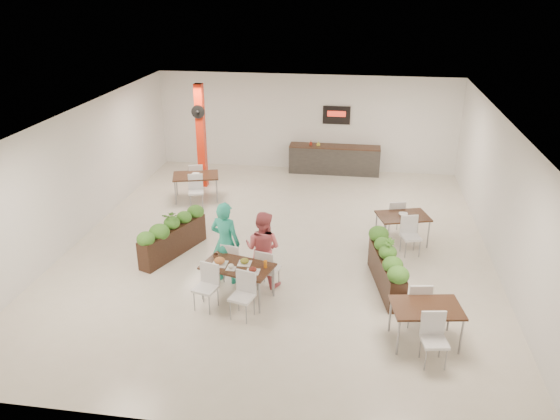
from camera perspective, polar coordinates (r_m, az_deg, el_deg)
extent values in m
plane|color=beige|center=(13.45, -0.05, -3.69)|extent=(12.00, 12.00, 0.00)
cube|color=white|center=(18.51, 2.77, 9.10)|extent=(10.00, 0.10, 3.20)
cube|color=white|center=(7.58, -7.04, -13.05)|extent=(10.00, 0.10, 3.20)
cube|color=white|center=(14.39, -20.19, 3.58)|extent=(0.10, 12.00, 3.20)
cube|color=white|center=(13.08, 22.17, 1.39)|extent=(0.10, 12.00, 3.20)
cube|color=white|center=(12.34, -0.05, 9.70)|extent=(10.00, 12.00, 0.04)
cube|color=red|center=(16.99, -8.23, 7.62)|extent=(0.25, 0.25, 3.20)
cylinder|color=black|center=(16.63, -8.57, 10.11)|extent=(0.40, 0.06, 0.40)
sphere|color=black|center=(16.59, -8.61, 10.08)|extent=(0.12, 0.12, 0.12)
cube|color=#2A2725|center=(18.41, 5.69, 5.22)|extent=(3.00, 0.60, 0.90)
cube|color=black|center=(18.28, 5.75, 6.62)|extent=(3.00, 0.62, 0.04)
cube|color=black|center=(18.33, 5.93, 9.83)|extent=(0.90, 0.04, 0.60)
cube|color=red|center=(18.29, 5.93, 9.96)|extent=(0.60, 0.02, 0.18)
imported|color=maroon|center=(18.30, 3.25, 7.10)|extent=(0.09, 0.09, 0.19)
imported|color=yellow|center=(18.28, 4.03, 7.02)|extent=(0.13, 0.13, 0.17)
cube|color=black|center=(11.02, -4.47, -5.89)|extent=(1.56, 1.13, 0.04)
cylinder|color=gray|center=(11.23, -8.14, -7.67)|extent=(0.04, 0.04, 0.71)
cylinder|color=gray|center=(10.69, -2.18, -9.13)|extent=(0.04, 0.04, 0.71)
cylinder|color=gray|center=(11.73, -6.43, -6.14)|extent=(0.04, 0.04, 0.71)
cylinder|color=gray|center=(11.22, -0.68, -7.44)|extent=(0.04, 0.04, 0.71)
cube|color=white|center=(11.78, -4.81, -5.41)|extent=(0.51, 0.51, 0.05)
cube|color=white|center=(11.52, -5.29, -4.73)|extent=(0.42, 0.15, 0.45)
cylinder|color=gray|center=(11.96, -3.66, -6.21)|extent=(0.02, 0.02, 0.43)
cylinder|color=gray|center=(12.10, -5.11, -5.88)|extent=(0.02, 0.02, 0.43)
cylinder|color=gray|center=(11.69, -4.42, -6.95)|extent=(0.02, 0.02, 0.43)
cylinder|color=gray|center=(11.84, -5.89, -6.61)|extent=(0.02, 0.02, 0.43)
cube|color=white|center=(11.47, -1.25, -6.18)|extent=(0.51, 0.51, 0.05)
cube|color=white|center=(11.19, -1.67, -5.50)|extent=(0.42, 0.15, 0.45)
cylinder|color=gray|center=(11.66, -0.12, -6.98)|extent=(0.02, 0.02, 0.43)
cylinder|color=gray|center=(11.78, -1.65, -6.65)|extent=(0.02, 0.02, 0.43)
cylinder|color=gray|center=(11.39, -0.81, -7.77)|extent=(0.02, 0.02, 0.43)
cylinder|color=gray|center=(11.51, -2.37, -7.42)|extent=(0.02, 0.02, 0.43)
cube|color=white|center=(10.88, -7.78, -8.14)|extent=(0.51, 0.51, 0.05)
cube|color=white|center=(10.90, -7.34, -6.55)|extent=(0.42, 0.15, 0.45)
cylinder|color=gray|center=(10.96, -8.95, -9.41)|extent=(0.02, 0.02, 0.43)
cylinder|color=gray|center=(10.81, -7.39, -9.83)|extent=(0.02, 0.02, 0.43)
cylinder|color=gray|center=(11.21, -8.03, -8.57)|extent=(0.02, 0.02, 0.43)
cylinder|color=gray|center=(11.05, -6.50, -8.97)|extent=(0.02, 0.02, 0.43)
cube|color=white|center=(10.54, -3.99, -9.09)|extent=(0.51, 0.51, 0.05)
cube|color=white|center=(10.55, -3.56, -7.44)|extent=(0.42, 0.15, 0.45)
cylinder|color=gray|center=(10.61, -5.21, -10.41)|extent=(0.02, 0.02, 0.43)
cylinder|color=gray|center=(10.48, -3.54, -10.84)|extent=(0.02, 0.02, 0.43)
cylinder|color=gray|center=(10.86, -4.35, -9.51)|extent=(0.02, 0.02, 0.43)
cylinder|color=gray|center=(10.73, -2.72, -9.92)|extent=(0.02, 0.02, 0.43)
cube|color=white|center=(11.08, -6.33, -5.63)|extent=(0.37, 0.37, 0.01)
ellipsoid|color=brown|center=(11.04, -6.34, -5.30)|extent=(0.22, 0.22, 0.13)
cube|color=white|center=(11.06, -3.72, -5.59)|extent=(0.32, 0.32, 0.01)
ellipsoid|color=gold|center=(11.03, -3.73, -5.31)|extent=(0.18, 0.18, 0.11)
cube|color=white|center=(10.75, -2.87, -6.47)|extent=(0.32, 0.32, 0.01)
ellipsoid|color=#4A160E|center=(10.72, -2.87, -6.21)|extent=(0.16, 0.16, 0.10)
cube|color=white|center=(10.89, -5.15, -6.13)|extent=(0.22, 0.22, 0.01)
ellipsoid|color=white|center=(10.87, -5.15, -5.93)|extent=(0.12, 0.12, 0.07)
cylinder|color=orange|center=(10.87, -1.53, -5.67)|extent=(0.07, 0.07, 0.15)
imported|color=#523323|center=(11.30, -6.73, -4.80)|extent=(0.12, 0.12, 0.10)
imported|color=teal|center=(11.58, -5.72, -3.40)|extent=(0.76, 0.59, 1.83)
imported|color=#D86068|center=(11.46, -1.81, -4.05)|extent=(0.94, 0.81, 1.66)
cube|color=black|center=(13.12, -11.08, -3.19)|extent=(1.07, 2.04, 0.69)
ellipsoid|color=#275C1A|center=(12.35, -13.87, -2.79)|extent=(0.40, 0.40, 0.32)
ellipsoid|color=#275C1A|center=(12.64, -12.52, -2.05)|extent=(0.40, 0.40, 0.32)
ellipsoid|color=#275C1A|center=(12.93, -11.23, -1.35)|extent=(0.40, 0.40, 0.32)
ellipsoid|color=#275C1A|center=(13.23, -10.00, -0.67)|extent=(0.40, 0.40, 0.32)
ellipsoid|color=#275C1A|center=(13.54, -8.83, -0.02)|extent=(0.40, 0.40, 0.32)
imported|color=#275C1A|center=(12.89, -11.27, -0.93)|extent=(0.40, 0.35, 0.45)
cube|color=black|center=(11.76, 11.02, -6.45)|extent=(0.74, 2.09, 0.69)
ellipsoid|color=#275C1A|center=(10.79, 12.26, -6.59)|extent=(0.40, 0.40, 0.32)
ellipsoid|color=#275C1A|center=(11.16, 11.71, -5.48)|extent=(0.40, 0.40, 0.32)
ellipsoid|color=#275C1A|center=(11.54, 11.20, -4.44)|extent=(0.40, 0.40, 0.32)
ellipsoid|color=#275C1A|center=(11.92, 10.72, -3.46)|extent=(0.40, 0.40, 0.32)
ellipsoid|color=#275C1A|center=(12.31, 10.27, -2.55)|extent=(0.40, 0.40, 0.32)
imported|color=#275C1A|center=(11.49, 11.24, -3.98)|extent=(0.25, 0.25, 0.45)
cube|color=black|center=(16.18, -8.81, 3.56)|extent=(1.50, 1.20, 0.04)
cylinder|color=gray|center=(15.98, -10.87, 1.74)|extent=(0.04, 0.04, 0.71)
cylinder|color=gray|center=(15.94, -6.61, 1.96)|extent=(0.04, 0.04, 0.71)
cylinder|color=gray|center=(16.69, -10.75, 2.67)|extent=(0.04, 0.04, 0.71)
cylinder|color=gray|center=(16.65, -6.67, 2.88)|extent=(0.04, 0.04, 0.71)
cube|color=white|center=(16.84, -8.72, 3.34)|extent=(0.52, 0.52, 0.05)
cube|color=white|center=(16.57, -8.78, 3.93)|extent=(0.41, 0.15, 0.45)
cylinder|color=gray|center=(17.07, -8.10, 2.82)|extent=(0.02, 0.02, 0.43)
cylinder|color=gray|center=(17.08, -9.24, 2.76)|extent=(0.02, 0.02, 0.43)
cylinder|color=gray|center=(16.75, -8.10, 2.42)|extent=(0.02, 0.02, 0.43)
cylinder|color=gray|center=(16.76, -9.26, 2.36)|extent=(0.02, 0.02, 0.43)
cube|color=white|center=(15.71, -8.77, 1.88)|extent=(0.52, 0.52, 0.05)
cube|color=white|center=(15.80, -8.82, 2.97)|extent=(0.41, 0.15, 0.45)
cylinder|color=gray|center=(15.64, -9.35, 0.82)|extent=(0.02, 0.02, 0.43)
cylinder|color=gray|center=(15.63, -8.10, 0.89)|extent=(0.02, 0.02, 0.43)
cylinder|color=gray|center=(15.96, -9.32, 1.28)|extent=(0.02, 0.02, 0.43)
cylinder|color=gray|center=(15.95, -8.10, 1.34)|extent=(0.02, 0.02, 0.43)
imported|color=white|center=(16.16, -8.82, 3.72)|extent=(0.22, 0.22, 0.05)
cube|color=black|center=(13.57, 12.74, -0.62)|extent=(1.39, 1.12, 0.04)
cylinder|color=gray|center=(13.26, 10.90, -2.84)|extent=(0.04, 0.04, 0.71)
cylinder|color=gray|center=(13.64, 15.23, -2.50)|extent=(0.04, 0.04, 0.71)
cylinder|color=gray|center=(13.84, 10.01, -1.62)|extent=(0.04, 0.04, 0.71)
cylinder|color=gray|center=(14.21, 14.19, -1.33)|extent=(0.04, 0.04, 0.71)
cube|color=white|center=(14.20, 11.82, -0.70)|extent=(0.52, 0.52, 0.05)
cube|color=white|center=(13.94, 12.15, -0.07)|extent=(0.41, 0.16, 0.45)
cylinder|color=gray|center=(14.49, 12.15, -1.24)|extent=(0.02, 0.02, 0.43)
cylinder|color=gray|center=(14.38, 10.88, -1.33)|extent=(0.02, 0.02, 0.43)
cylinder|color=gray|center=(14.20, 12.61, -1.80)|extent=(0.02, 0.02, 0.43)
cylinder|color=gray|center=(14.09, 11.31, -1.89)|extent=(0.02, 0.02, 0.43)
cube|color=white|center=(13.18, 13.52, -2.77)|extent=(0.52, 0.52, 0.05)
cube|color=white|center=(13.24, 13.33, -1.45)|extent=(0.41, 0.16, 0.45)
cylinder|color=gray|center=(13.08, 12.99, -4.07)|extent=(0.02, 0.02, 0.43)
cylinder|color=gray|center=(13.21, 14.37, -3.95)|extent=(0.02, 0.02, 0.43)
cylinder|color=gray|center=(13.37, 12.49, -3.42)|extent=(0.02, 0.02, 0.43)
cylinder|color=gray|center=(13.49, 13.85, -3.31)|extent=(0.02, 0.02, 0.43)
imported|color=white|center=(13.56, 12.75, -0.44)|extent=(0.22, 0.22, 0.05)
cube|color=black|center=(10.04, 15.09, -9.82)|extent=(1.33, 0.99, 0.04)
cylinder|color=gray|center=(9.84, 12.25, -12.89)|extent=(0.04, 0.04, 0.71)
cylinder|color=gray|center=(10.14, 18.41, -12.47)|extent=(0.04, 0.04, 0.71)
cylinder|color=gray|center=(10.39, 11.44, -10.69)|extent=(0.04, 0.04, 0.71)
cylinder|color=gray|center=(10.67, 17.26, -10.37)|extent=(0.04, 0.04, 0.71)
cube|color=white|center=(10.68, 14.10, -9.36)|extent=(0.48, 0.48, 0.05)
cube|color=white|center=(10.39, 14.49, -8.75)|extent=(0.42, 0.11, 0.45)
cylinder|color=gray|center=(10.98, 14.64, -9.88)|extent=(0.02, 0.02, 0.43)
cylinder|color=gray|center=(10.90, 12.89, -9.97)|extent=(0.02, 0.02, 0.43)
cylinder|color=gray|center=(10.71, 15.10, -10.86)|extent=(0.02, 0.02, 0.43)
cylinder|color=gray|center=(10.62, 13.30, -10.96)|extent=(0.02, 0.02, 0.43)
cube|color=white|center=(9.72, 15.83, -13.11)|extent=(0.48, 0.48, 0.05)
cube|color=white|center=(9.73, 15.69, -11.26)|extent=(0.42, 0.11, 0.45)
cylinder|color=gray|center=(9.69, 14.96, -14.89)|extent=(0.02, 0.02, 0.43)
cylinder|color=gray|center=(9.78, 16.94, -14.73)|extent=(0.02, 0.02, 0.43)
cylinder|color=gray|center=(9.95, 14.45, -13.70)|extent=(0.02, 0.02, 0.43)
cylinder|color=gray|center=(10.04, 16.38, -13.56)|extent=(0.02, 0.02, 0.43)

